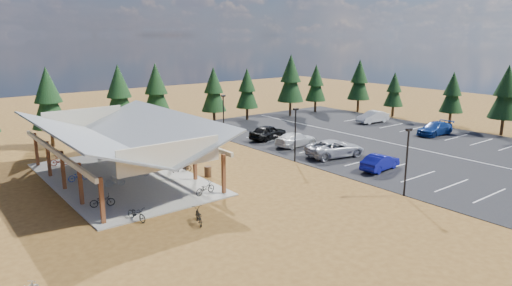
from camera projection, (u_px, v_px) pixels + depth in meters
The scene contains 38 objects.
ground at pixel (267, 176), 38.76m from camera, with size 140.00×140.00×0.00m, color brown.
asphalt_lot at pixel (376, 140), 52.13m from camera, with size 27.00×44.00×0.04m, color black.
concrete_pad at pixel (122, 178), 38.13m from camera, with size 10.60×18.60×0.10m, color gray.
bike_pavilion at pixel (119, 134), 37.26m from camera, with size 11.65×19.40×4.97m.
lamp_post_0 at pixel (407, 157), 33.39m from camera, with size 0.50×0.25×5.14m.
lamp_post_1 at pixel (295, 131), 42.60m from camera, with size 0.50×0.25×5.14m.
lamp_post_2 at pixel (223, 114), 51.80m from camera, with size 0.50×0.25×5.14m.
trash_bin_0 at pixel (208, 171), 38.60m from camera, with size 0.60×0.60×0.90m, color #4A301A.
trash_bin_1 at pixel (186, 164), 40.80m from camera, with size 0.60×0.60×0.90m, color #4A301A.
pine_2 at pixel (48, 98), 47.91m from camera, with size 3.68×3.68×8.58m.
pine_3 at pixel (119, 94), 51.97m from camera, with size 3.67×3.67×8.55m.
pine_4 at pixel (156, 90), 55.67m from camera, with size 3.62×3.62×8.43m.
pine_5 at pixel (214, 90), 60.11m from camera, with size 3.30×3.30×7.68m.
pine_6 at pixel (247, 89), 63.65m from camera, with size 3.13×3.13×7.29m.
pine_7 at pixel (291, 79), 66.61m from camera, with size 3.88×3.88×9.05m.
pine_8 at pixel (316, 83), 70.33m from camera, with size 3.16×3.16×7.36m.
pine_10 at pixel (506, 92), 53.70m from camera, with size 3.62×3.62×8.42m.
pine_11 at pixel (452, 93), 60.15m from camera, with size 3.04×3.04×7.09m.
pine_12 at pixel (394, 90), 66.45m from camera, with size 2.80×2.80×6.53m.
pine_13 at pixel (359, 80), 70.56m from camera, with size 3.49×3.49×8.13m.
bike_0 at pixel (102, 201), 31.54m from camera, with size 0.59×1.68×0.88m, color black.
bike_1 at pixel (115, 181), 35.79m from camera, with size 0.43×1.54×0.92m, color gray.
bike_2 at pixel (78, 176), 37.15m from camera, with size 0.58×1.65×0.87m, color #1C3B9E.
bike_3 at pixel (59, 160), 41.51m from camera, with size 0.46×1.62×0.97m, color maroon.
bike_4 at pixel (205, 188), 34.01m from camera, with size 0.63×1.79×0.94m, color black.
bike_5 at pixel (139, 171), 38.22m from camera, with size 0.48×1.69×1.01m, color gray.
bike_6 at pixel (146, 158), 42.32m from camera, with size 0.65×1.86×0.98m, color navy.
bike_7 at pixel (119, 154), 43.69m from camera, with size 0.47×1.67×1.00m, color maroon.
bike_8 at pixel (137, 214), 29.40m from camera, with size 0.62×1.77×0.93m, color black.
bike_12 at pixel (199, 216), 28.98m from camera, with size 0.66×1.90×1.00m, color black.
bike_15 at pixel (178, 157), 42.75m from camera, with size 0.52×1.86×1.12m, color maroon.
bike_16 at pixel (182, 168), 39.68m from camera, with size 0.60×1.72×0.90m, color black.
car_1 at pixel (380, 162), 40.36m from camera, with size 1.52×4.35×1.43m, color navy.
car_2 at pixel (335, 148), 44.83m from camera, with size 2.77×6.00×1.67m, color #B3B4BB.
car_3 at pixel (296, 139), 49.10m from camera, with size 2.06×5.08×1.47m, color white.
car_4 at pixel (268, 132), 52.24m from camera, with size 1.97×4.89×1.67m, color black.
car_7 at pixel (435, 128), 54.63m from camera, with size 2.16×5.31×1.54m, color navy.
car_9 at pixel (373, 117), 62.24m from camera, with size 1.68×4.82×1.59m, color white.
Camera 1 is at (-23.57, -28.62, 11.69)m, focal length 32.00 mm.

